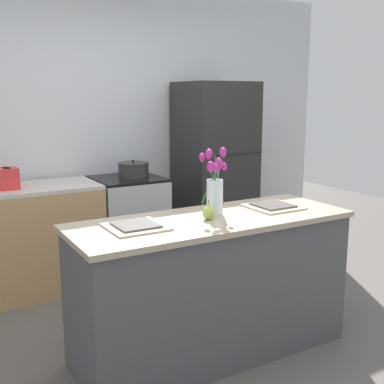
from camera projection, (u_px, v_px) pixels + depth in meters
The scene contains 11 objects.
ground_plane at pixel (211, 351), 3.17m from camera, with size 10.00×10.00×0.00m, color #59544F.
back_wall at pixel (100, 128), 4.60m from camera, with size 5.20×0.08×2.70m.
kitchen_island at pixel (212, 286), 3.08m from camera, with size 1.80×0.66×0.91m.
stove_range at pixel (129, 226), 4.49m from camera, with size 0.60×0.61×0.92m.
refrigerator at pixel (215, 172), 4.87m from camera, with size 0.68×0.67×1.78m.
flower_vase at pixel (215, 187), 3.04m from camera, with size 0.15×0.14×0.43m.
pear_figurine at pixel (208, 212), 2.94m from camera, with size 0.07×0.07×0.12m.
plate_setting_left at pixel (136, 226), 2.76m from camera, with size 0.33×0.33×0.02m.
plate_setting_right at pixel (273, 206), 3.26m from camera, with size 0.33×0.33×0.02m.
toaster at pixel (1, 179), 3.81m from camera, with size 0.28×0.18×0.17m.
cooking_pot at pixel (133, 169), 4.44m from camera, with size 0.29×0.29×0.15m.
Camera 1 is at (-1.57, -2.45, 1.65)m, focal length 45.00 mm.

